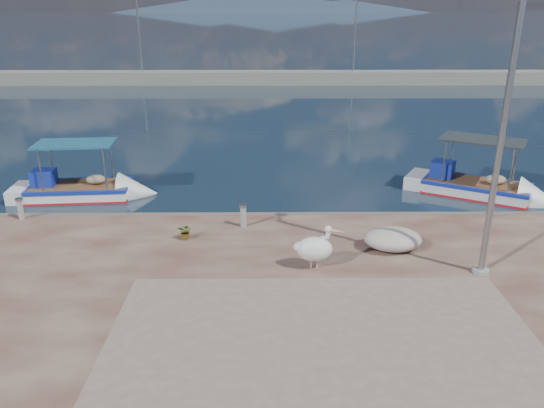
{
  "coord_description": "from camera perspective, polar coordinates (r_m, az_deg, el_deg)",
  "views": [
    {
      "loc": [
        -0.12,
        -11.47,
        7.02
      ],
      "look_at": [
        0.0,
        3.8,
        1.3
      ],
      "focal_mm": 35.0,
      "sensor_mm": 36.0,
      "label": 1
    }
  ],
  "objects": [
    {
      "name": "bollard_near",
      "position": [
        16.56,
        -3.1,
        -1.16
      ],
      "size": [
        0.25,
        0.25,
        0.75
      ],
      "color": "gray",
      "rests_on": "quay"
    },
    {
      "name": "breakwater",
      "position": [
        51.87,
        -0.34,
        13.43
      ],
      "size": [
        120.0,
        2.2,
        7.5
      ],
      "color": "gray",
      "rests_on": "ground"
    },
    {
      "name": "potted_plant",
      "position": [
        15.93,
        -9.27,
        -2.94
      ],
      "size": [
        0.54,
        0.5,
        0.49
      ],
      "primitive_type": "imported",
      "rotation": [
        0.0,
        0.0,
        -0.3
      ],
      "color": "#33722D",
      "rests_on": "quay"
    },
    {
      "name": "boat_right",
      "position": [
        22.46,
        20.95,
        1.48
      ],
      "size": [
        5.64,
        4.29,
        2.64
      ],
      "rotation": [
        0.0,
        0.0,
        -0.52
      ],
      "color": "white",
      "rests_on": "ground"
    },
    {
      "name": "net_pile_d",
      "position": [
        15.46,
        12.87,
        -3.7
      ],
      "size": [
        1.64,
        1.23,
        0.62
      ],
      "primitive_type": "ellipsoid",
      "color": "#B9B4AB",
      "rests_on": "quay"
    },
    {
      "name": "quay_patch",
      "position": [
        10.74,
        5.89,
        -16.93
      ],
      "size": [
        9.0,
        7.0,
        0.01
      ],
      "primitive_type": "cube",
      "color": "gray",
      "rests_on": "quay"
    },
    {
      "name": "pelican",
      "position": [
        13.93,
        4.67,
        -4.78
      ],
      "size": [
        1.29,
        0.68,
        1.24
      ],
      "rotation": [
        0.0,
        0.0,
        -0.11
      ],
      "color": "tan",
      "rests_on": "quay"
    },
    {
      "name": "mountains",
      "position": [
        661.49,
        -0.08,
        20.76
      ],
      "size": [
        370.0,
        280.0,
        22.0
      ],
      "color": "#28384C",
      "rests_on": "ground"
    },
    {
      "name": "ground",
      "position": [
        13.45,
        0.13,
        -10.93
      ],
      "size": [
        1400.0,
        1400.0,
        0.0
      ],
      "primitive_type": "plane",
      "color": "#162635",
      "rests_on": "ground"
    },
    {
      "name": "boat_left",
      "position": [
        22.01,
        -20.0,
        1.2
      ],
      "size": [
        5.4,
        2.14,
        2.54
      ],
      "rotation": [
        0.0,
        0.0,
        0.08
      ],
      "color": "white",
      "rests_on": "ground"
    },
    {
      "name": "lamp_post",
      "position": [
        13.88,
        23.24,
        5.44
      ],
      "size": [
        0.44,
        0.96,
        7.0
      ],
      "color": "gray",
      "rests_on": "quay"
    },
    {
      "name": "bollard_far",
      "position": [
        18.98,
        -25.46,
        -0.38
      ],
      "size": [
        0.24,
        0.24,
        0.72
      ],
      "color": "gray",
      "rests_on": "quay"
    }
  ]
}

